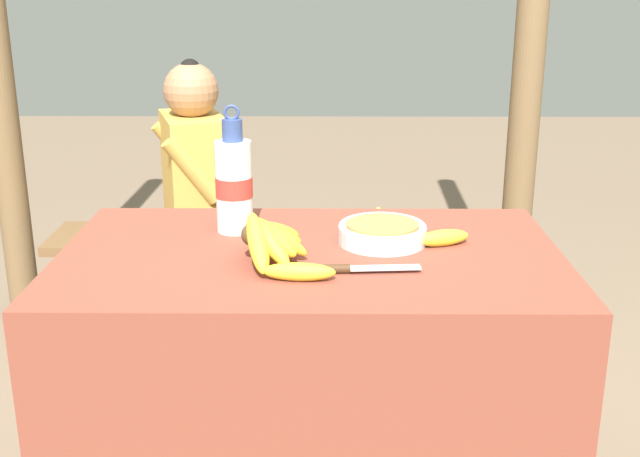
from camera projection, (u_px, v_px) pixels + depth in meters
name	position (u px, v px, depth m)	size (l,w,h in m)	color
market_counter	(311.00, 393.00, 1.96)	(1.16, 0.70, 0.74)	brown
banana_bunch_ripe	(265.00, 236.00, 1.76)	(0.16, 0.28, 0.13)	#4C381E
serving_bowl	(382.00, 232.00, 1.90)	(0.21, 0.21, 0.05)	silver
water_bottle	(234.00, 183.00, 1.96)	(0.09, 0.09, 0.31)	white
loose_banana_front	(299.00, 272.00, 1.67)	(0.16, 0.05, 0.04)	yellow
loose_banana_side	(443.00, 238.00, 1.88)	(0.14, 0.08, 0.04)	yellow
knife	(358.00, 268.00, 1.72)	(0.21, 0.04, 0.02)	#BCBCC1
wooden_bench	(263.00, 251.00, 3.01)	(1.57, 0.32, 0.41)	brown
seated_vendor	(183.00, 186.00, 2.88)	(0.46, 0.43, 1.06)	#564C60
banana_bunch_green	(385.00, 221.00, 2.97)	(0.14, 0.24, 0.12)	#4C381E
support_post_far	(533.00, 14.00, 2.88)	(0.12, 0.12, 2.41)	brown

